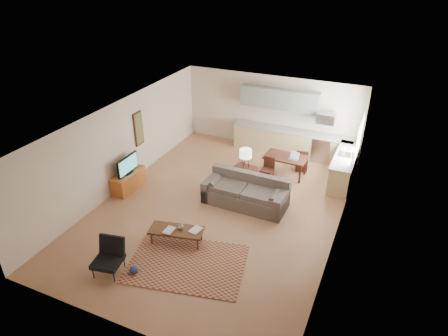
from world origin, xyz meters
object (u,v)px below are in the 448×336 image
at_px(console_table, 245,178).
at_px(dining_table, 285,166).
at_px(coffee_table, 177,236).
at_px(armchair, 107,259).
at_px(sofa, 245,192).
at_px(tv_credenza, 128,181).

bearing_deg(console_table, dining_table, 66.58).
height_order(coffee_table, armchair, armchair).
height_order(coffee_table, dining_table, dining_table).
height_order(sofa, console_table, sofa).
relative_size(console_table, dining_table, 0.56).
xyz_separation_m(armchair, console_table, (1.48, 4.69, -0.03)).
height_order(armchair, dining_table, armchair).
distance_m(sofa, tv_credenza, 3.65).
bearing_deg(armchair, coffee_table, 49.70).
bearing_deg(armchair, sofa, 53.85).
bearing_deg(tv_credenza, console_table, 24.33).
bearing_deg(coffee_table, console_table, 66.16).
bearing_deg(coffee_table, sofa, 54.86).
relative_size(sofa, tv_credenza, 2.05).
bearing_deg(armchair, tv_credenza, 107.91).
bearing_deg(dining_table, console_table, -122.23).
relative_size(sofa, coffee_table, 1.85).
relative_size(sofa, console_table, 3.32).
xyz_separation_m(tv_credenza, console_table, (3.25, 1.47, 0.10)).
bearing_deg(tv_credenza, sofa, 10.08).
distance_m(armchair, console_table, 4.92).
height_order(tv_credenza, console_table, console_table).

